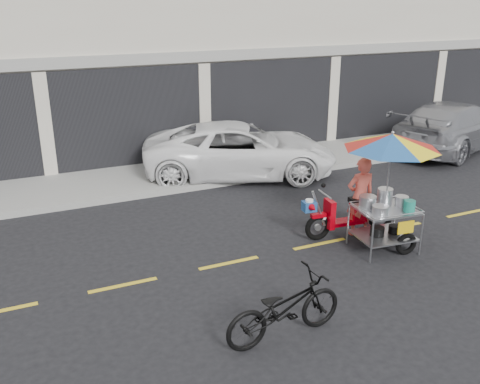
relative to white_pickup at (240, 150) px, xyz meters
name	(u,v)px	position (x,y,z in m)	size (l,w,h in m)	color
ground	(320,244)	(-0.36, -4.70, -0.73)	(90.00, 90.00, 0.00)	black
sidewalk	(218,166)	(-0.36, 0.80, -0.66)	(45.00, 3.00, 0.15)	gray
shophouse_block	(235,10)	(2.46, 5.89, 3.50)	(36.00, 8.11, 10.40)	beige
centerline	(320,244)	(-0.36, -4.70, -0.73)	(42.00, 0.10, 0.01)	gold
white_pickup	(240,150)	(0.00, 0.00, 0.00)	(2.43, 5.27, 1.46)	white
silver_pickup	(453,126)	(7.37, -0.38, 0.05)	(2.19, 5.40, 1.57)	#96979D
near_bicycle	(284,308)	(-2.54, -7.16, -0.23)	(0.66, 1.90, 1.00)	black
food_vendor_rig	(378,173)	(0.66, -5.06, 0.76)	(2.36, 2.05, 2.38)	black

